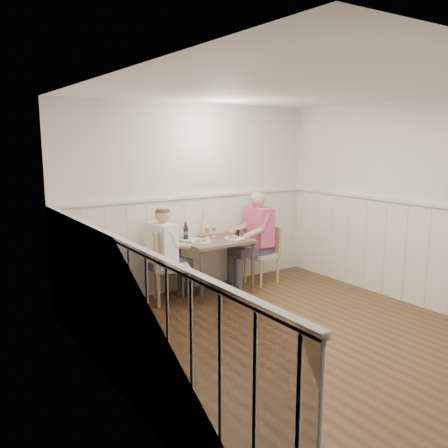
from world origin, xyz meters
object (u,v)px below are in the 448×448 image
Objects in this scene: dining_table at (216,247)px; grass_vase at (201,225)px; chair_right at (264,252)px; man_in_pink at (257,245)px; beer_bottle at (186,232)px; diner_cream at (165,262)px; chair_left at (166,263)px.

grass_vase reaches higher than dining_table.
chair_right is 0.61× the size of man_in_pink.
chair_right is 3.46× the size of beer_bottle.
diner_cream is (-1.50, 0.02, -0.04)m from man_in_pink.
diner_cream is 3.58× the size of grass_vase.
dining_table is 3.81× the size of beer_bottle.
beer_bottle is (-0.34, 0.24, 0.21)m from dining_table.
beer_bottle reaches higher than chair_right.
man_in_pink is at bearing 163.14° from chair_right.
grass_vase is at bearing 19.49° from diner_cream.
grass_vase reaches higher than chair_left.
chair_right is at bearing -0.51° from dining_table.
chair_left is at bearing -79.72° from diner_cream.
beer_bottle is 0.30m from grass_vase.
man_in_pink reaches higher than dining_table.
beer_bottle reaches higher than dining_table.
diner_cream is at bearing -155.44° from beer_bottle.
grass_vase is (0.72, 0.25, 0.37)m from diner_cream.
man_in_pink is at bearing 0.81° from chair_left.
chair_right is at bearing -18.91° from grass_vase.
diner_cream is at bearing -160.51° from grass_vase.
dining_table is 0.87m from chair_right.
dining_table is at bearing -80.56° from grass_vase.
dining_table is 0.78m from diner_cream.
grass_vase is (-0.78, 0.27, 0.33)m from man_in_pink.
dining_table is 0.40m from grass_vase.
grass_vase is at bearing 160.80° from man_in_pink.
chair_right reaches higher than dining_table.
dining_table is 0.77m from chair_left.
chair_left is at bearing 179.52° from chair_right.
chair_left is 0.86m from grass_vase.
chair_left is 0.59m from beer_bottle.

